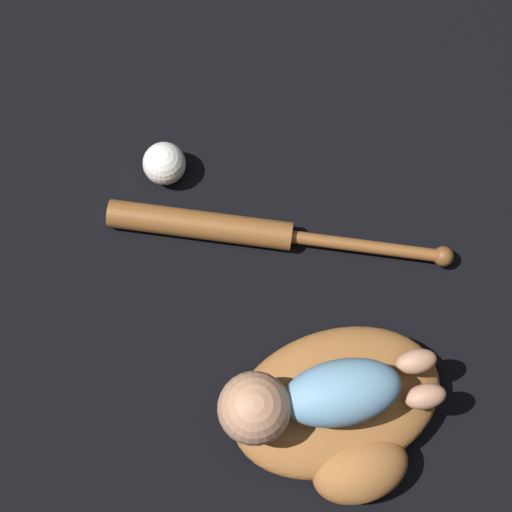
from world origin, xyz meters
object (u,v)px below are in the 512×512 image
Objects in this scene: baby_figure at (310,399)px; baseball at (164,164)px; baseball_glove at (340,412)px; baseball_bat at (234,229)px.

baby_figure reaches higher than baseball.
baseball_bat is at bearing -82.85° from baseball_glove.
baseball_glove is 0.51m from baseball.
baseball_glove is 0.35m from baseball_bat.
baseball is (0.07, -0.47, -0.10)m from baby_figure.
baseball is at bearing -77.17° from baseball_glove.
baby_figure reaches higher than baseball_glove.
baseball_bat is (0.04, -0.35, -0.02)m from baseball_glove.
baby_figure is at bearing -30.02° from baseball_glove.
baseball_bat is (-0.00, -0.32, -0.11)m from baby_figure.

